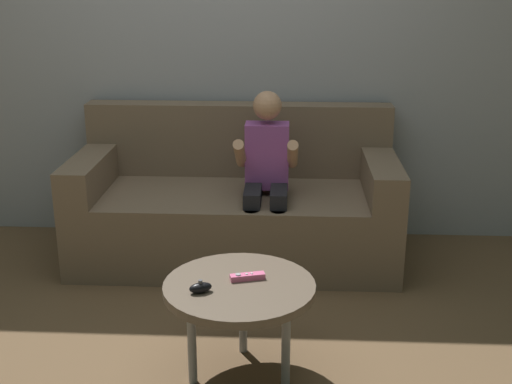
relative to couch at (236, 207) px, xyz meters
name	(u,v)px	position (x,y,z in m)	size (l,w,h in m)	color
ground_plane	(183,359)	(-0.14, -1.13, -0.30)	(9.09, 9.09, 0.00)	brown
wall_back	(216,32)	(-0.14, 0.39, 0.95)	(4.55, 0.05, 2.50)	#999EA8
couch	(236,207)	(0.00, 0.00, 0.00)	(1.81, 0.80, 0.85)	#75604C
person_seated_on_couch	(266,172)	(0.18, -0.18, 0.26)	(0.34, 0.41, 0.99)	black
coffee_table	(239,292)	(0.11, -1.24, 0.08)	(0.61, 0.61, 0.42)	brown
game_remote_pink_near_edge	(247,277)	(0.14, -1.20, 0.13)	(0.14, 0.07, 0.03)	pink
nunchuk_black	(201,288)	(-0.03, -1.32, 0.14)	(0.10, 0.08, 0.05)	black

